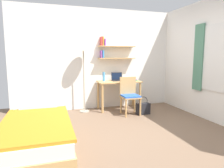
# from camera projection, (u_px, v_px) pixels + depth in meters

# --- Properties ---
(ground_plane) EXTENTS (5.28, 5.28, 0.00)m
(ground_plane) POSITION_uv_depth(u_px,v_px,m) (127.00, 135.00, 3.53)
(ground_plane) COLOR brown
(wall_back) EXTENTS (4.40, 0.27, 2.60)m
(wall_back) POSITION_uv_depth(u_px,v_px,m) (99.00, 59.00, 5.26)
(wall_back) COLOR white
(wall_back) RESTS_ON ground_plane
(wall_right) EXTENTS (0.10, 4.40, 2.60)m
(wall_right) POSITION_uv_depth(u_px,v_px,m) (222.00, 60.00, 3.96)
(wall_right) COLOR white
(wall_right) RESTS_ON ground_plane
(bed) EXTENTS (0.93, 1.91, 0.54)m
(bed) POSITION_uv_depth(u_px,v_px,m) (37.00, 135.00, 2.94)
(bed) COLOR tan
(bed) RESTS_ON ground_plane
(desk) EXTENTS (1.10, 0.54, 0.74)m
(desk) POSITION_uv_depth(u_px,v_px,m) (119.00, 86.00, 5.18)
(desk) COLOR tan
(desk) RESTS_ON ground_plane
(desk_chair) EXTENTS (0.43, 0.42, 0.89)m
(desk_chair) POSITION_uv_depth(u_px,v_px,m) (130.00, 94.00, 4.77)
(desk_chair) COLOR tan
(desk_chair) RESTS_ON ground_plane
(standing_lamp) EXTENTS (0.40, 0.40, 1.74)m
(standing_lamp) POSITION_uv_depth(u_px,v_px,m) (83.00, 50.00, 4.80)
(standing_lamp) COLOR #B2A893
(standing_lamp) RESTS_ON ground_plane
(laptop) EXTENTS (0.31, 0.22, 0.21)m
(laptop) POSITION_uv_depth(u_px,v_px,m) (117.00, 79.00, 5.25)
(laptop) COLOR black
(laptop) RESTS_ON desk
(water_bottle) EXTENTS (0.07, 0.07, 0.24)m
(water_bottle) POSITION_uv_depth(u_px,v_px,m) (104.00, 77.00, 5.10)
(water_bottle) COLOR #4C99DB
(water_bottle) RESTS_ON desk
(book_stack) EXTENTS (0.16, 0.22, 0.05)m
(book_stack) POSITION_uv_depth(u_px,v_px,m) (133.00, 80.00, 5.23)
(book_stack) COLOR #4CA856
(book_stack) RESTS_ON desk
(handbag) EXTENTS (0.33, 0.13, 0.43)m
(handbag) POSITION_uv_depth(u_px,v_px,m) (143.00, 108.00, 4.78)
(handbag) COLOR #232328
(handbag) RESTS_ON ground_plane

